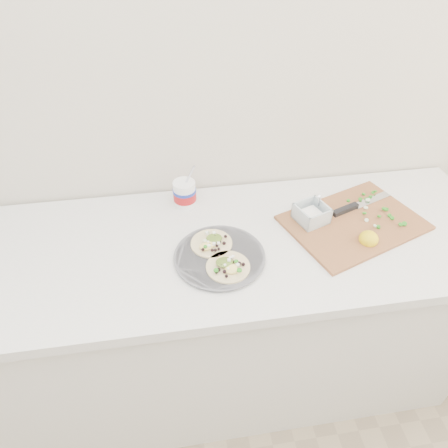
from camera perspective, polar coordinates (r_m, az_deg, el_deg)
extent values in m
cube|color=beige|center=(1.40, -11.80, 17.36)|extent=(3.50, 0.05, 2.60)
cube|color=silver|center=(1.73, -7.88, -14.42)|extent=(2.40, 0.62, 0.86)
cube|color=silver|center=(1.37, -9.52, -4.27)|extent=(2.44, 0.66, 0.04)
cylinder|color=#57585E|center=(1.31, -0.64, -4.72)|extent=(0.29, 0.29, 0.01)
cylinder|color=#57585E|center=(1.30, -0.64, -4.57)|extent=(0.30, 0.30, 0.00)
cylinder|color=white|center=(1.50, -5.64, 4.34)|extent=(0.08, 0.08, 0.10)
cylinder|color=#A21215|center=(1.51, -5.63, 4.24)|extent=(0.09, 0.09, 0.04)
cylinder|color=#192D99|center=(1.50, -5.67, 4.81)|extent=(0.09, 0.09, 0.01)
cube|color=brown|center=(1.51, 18.01, 0.20)|extent=(0.55, 0.47, 0.01)
cube|color=white|center=(1.46, 12.33, 1.19)|extent=(0.07, 0.07, 0.03)
ellipsoid|color=yellow|center=(1.43, 20.03, -1.79)|extent=(0.07, 0.07, 0.06)
cube|color=silver|center=(1.63, 20.28, 3.22)|extent=(0.17, 0.09, 0.00)
cube|color=black|center=(1.54, 16.94, 2.00)|extent=(0.11, 0.06, 0.02)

